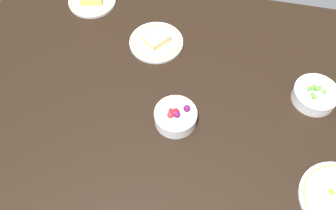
# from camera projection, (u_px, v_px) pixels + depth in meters

# --- Properties ---
(dining_table) EXTENTS (1.50, 1.15, 0.04)m
(dining_table) POSITION_uv_depth(u_px,v_px,m) (168.00, 112.00, 1.22)
(dining_table) COLOR black
(dining_table) RESTS_ON ground
(plate_cheese) EXTENTS (0.18, 0.18, 0.04)m
(plate_cheese) POSITION_uv_depth(u_px,v_px,m) (92.00, 0.00, 1.46)
(plate_cheese) COLOR silver
(plate_cheese) RESTS_ON dining_table
(bowl_peas) EXTENTS (0.14, 0.14, 0.06)m
(bowl_peas) POSITION_uv_depth(u_px,v_px,m) (315.00, 95.00, 1.20)
(bowl_peas) COLOR silver
(bowl_peas) RESTS_ON dining_table
(bowl_berries) EXTENTS (0.13, 0.13, 0.07)m
(bowl_berries) POSITION_uv_depth(u_px,v_px,m) (176.00, 116.00, 1.15)
(bowl_berries) COLOR silver
(bowl_berries) RESTS_ON dining_table
(plate_sandwich) EXTENTS (0.19, 0.19, 0.04)m
(plate_sandwich) POSITION_uv_depth(u_px,v_px,m) (156.00, 41.00, 1.34)
(plate_sandwich) COLOR silver
(plate_sandwich) RESTS_ON dining_table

